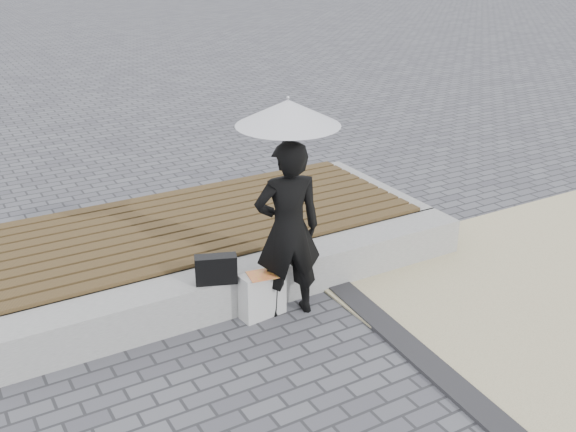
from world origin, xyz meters
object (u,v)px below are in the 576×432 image
at_px(woman, 288,230).
at_px(canvas_tote, 262,294).
at_px(parasol, 288,113).
at_px(seating_ledge, 253,282).
at_px(handbag, 216,269).

bearing_deg(woman, canvas_tote, 0.83).
relative_size(woman, canvas_tote, 3.77).
height_order(woman, canvas_tote, woman).
distance_m(parasol, canvas_tote, 1.75).
distance_m(seating_ledge, parasol, 1.81).
height_order(parasol, canvas_tote, parasol).
distance_m(woman, canvas_tote, 0.68).
xyz_separation_m(parasol, canvas_tote, (-0.25, 0.06, -1.73)).
xyz_separation_m(seating_ledge, parasol, (0.19, -0.36, 1.76)).
height_order(seating_ledge, woman, woman).
relative_size(seating_ledge, woman, 2.90).
bearing_deg(parasol, handbag, 163.33).
bearing_deg(woman, handbag, -3.30).
bearing_deg(canvas_tote, woman, -18.20).
xyz_separation_m(parasol, handbag, (-0.65, 0.19, -1.43)).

